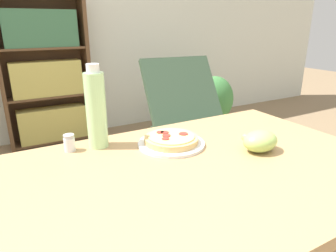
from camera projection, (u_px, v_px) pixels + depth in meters
name	position (u px, v px, depth m)	size (l,w,h in m)	color
wall_back	(35.00, 8.00, 2.82)	(8.00, 0.05, 2.60)	silver
dining_table	(186.00, 204.00, 0.88)	(1.24, 0.75, 0.77)	tan
pizza_on_plate	(171.00, 141.00, 1.01)	(0.23, 0.23, 0.04)	white
grape_bunch	(259.00, 141.00, 0.96)	(0.12, 0.09, 0.07)	#A8CC66
drink_bottle	(96.00, 109.00, 0.97)	(0.07, 0.07, 0.27)	#B7EAA3
salt_shaker	(69.00, 143.00, 0.96)	(0.04, 0.04, 0.06)	white
lounge_chair_far	(190.00, 132.00, 2.54)	(0.72, 0.83, 0.88)	slate
bookshelf	(47.00, 76.00, 2.90)	(0.82, 0.25, 1.42)	brown
potted_plant_floor	(214.00, 102.00, 3.32)	(0.45, 0.38, 0.62)	#70665B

